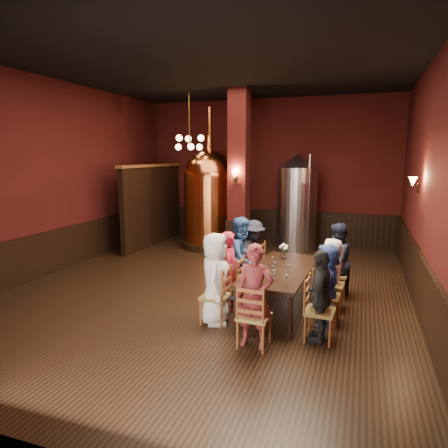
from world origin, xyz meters
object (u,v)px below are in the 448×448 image
(person_2, at_px, (242,257))
(person_0, at_px, (215,279))
(steel_vessel, at_px, (297,202))
(person_1, at_px, (230,271))
(copper_kettle, at_px, (210,198))
(dining_table, at_px, (281,272))
(rose_vase, at_px, (284,249))

(person_2, bearing_deg, person_0, -167.52)
(steel_vessel, bearing_deg, person_0, -93.97)
(person_0, relative_size, person_2, 0.96)
(person_0, height_order, person_2, person_2)
(person_1, relative_size, steel_vessel, 0.51)
(steel_vessel, bearing_deg, copper_kettle, -166.83)
(dining_table, height_order, copper_kettle, copper_kettle)
(person_0, distance_m, person_2, 1.33)
(person_2, height_order, rose_vase, person_2)
(dining_table, height_order, steel_vessel, steel_vessel)
(person_2, xyz_separation_m, rose_vase, (0.74, 0.35, 0.15))
(copper_kettle, distance_m, rose_vase, 4.58)
(person_0, relative_size, rose_vase, 5.04)
(dining_table, distance_m, person_0, 1.31)
(person_0, height_order, copper_kettle, copper_kettle)
(person_1, distance_m, steel_vessel, 5.16)
(person_2, relative_size, rose_vase, 5.27)
(person_1, bearing_deg, dining_table, -82.06)
(copper_kettle, height_order, rose_vase, copper_kettle)
(steel_vessel, xyz_separation_m, rose_vase, (0.40, -4.09, -0.44))
(person_0, bearing_deg, rose_vase, -38.47)
(person_1, distance_m, rose_vase, 1.29)
(person_1, bearing_deg, copper_kettle, 14.74)
(person_1, bearing_deg, person_2, -13.27)
(person_2, bearing_deg, dining_table, -98.74)
(dining_table, bearing_deg, rose_vase, 100.44)
(copper_kettle, bearing_deg, steel_vessel, 13.17)
(dining_table, height_order, rose_vase, rose_vase)
(dining_table, xyz_separation_m, person_2, (-0.83, 0.37, 0.11))
(person_2, xyz_separation_m, copper_kettle, (-2.15, 3.86, 0.70))
(person_2, bearing_deg, copper_kettle, 44.52)
(dining_table, distance_m, steel_vessel, 4.89)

